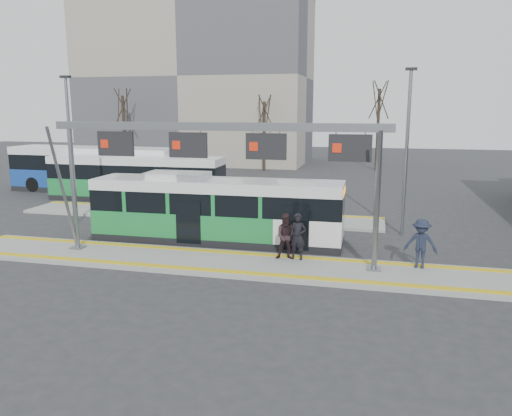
{
  "coord_description": "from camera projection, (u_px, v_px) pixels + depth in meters",
  "views": [
    {
      "loc": [
        5.38,
        -17.41,
        5.87
      ],
      "look_at": [
        0.48,
        3.0,
        1.65
      ],
      "focal_mm": 35.0,
      "sensor_mm": 36.0,
      "label": 1
    }
  ],
  "objects": [
    {
      "name": "tactile_second",
      "position": [
        205.0,
        209.0,
        28.59
      ],
      "size": [
        20.0,
        0.35,
        0.02
      ],
      "color": "gold",
      "rests_on": "platform_second"
    },
    {
      "name": "ground",
      "position": [
        225.0,
        265.0,
        18.99
      ],
      "size": [
        120.0,
        120.0,
        0.0
      ],
      "primitive_type": "plane",
      "color": "#2D2D30",
      "rests_on": "ground"
    },
    {
      "name": "hero_bus",
      "position": [
        216.0,
        210.0,
        22.15
      ],
      "size": [
        11.14,
        2.51,
        3.05
      ],
      "rotation": [
        0.0,
        0.0,
        0.01
      ],
      "color": "black",
      "rests_on": "ground"
    },
    {
      "name": "lamp_west",
      "position": [
        70.0,
        147.0,
        25.13
      ],
      "size": [
        0.5,
        0.25,
        7.44
      ],
      "color": "slate",
      "rests_on": "ground"
    },
    {
      "name": "apartment_block",
      "position": [
        198.0,
        77.0,
        54.7
      ],
      "size": [
        24.5,
        12.5,
        18.4
      ],
      "color": "gray",
      "rests_on": "ground"
    },
    {
      "name": "lamp_east",
      "position": [
        407.0,
        149.0,
        22.72
      ],
      "size": [
        0.5,
        0.25,
        7.63
      ],
      "color": "slate",
      "rests_on": "ground"
    },
    {
      "name": "platform_second",
      "position": [
        198.0,
        215.0,
        27.51
      ],
      "size": [
        20.0,
        3.0,
        0.15
      ],
      "primitive_type": "cube",
      "color": "gray",
      "rests_on": "ground"
    },
    {
      "name": "gantry",
      "position": [
        217.0,
        151.0,
        18.46
      ],
      "size": [
        13.0,
        1.68,
        5.2
      ],
      "color": "slate",
      "rests_on": "platform_main"
    },
    {
      "name": "tree_left",
      "position": [
        264.0,
        111.0,
        46.39
      ],
      "size": [
        1.4,
        1.4,
        7.33
      ],
      "color": "#382B21",
      "rests_on": "ground"
    },
    {
      "name": "tactile_main",
      "position": [
        225.0,
        261.0,
        18.96
      ],
      "size": [
        22.0,
        2.65,
        0.02
      ],
      "color": "gold",
      "rests_on": "platform_main"
    },
    {
      "name": "passenger_b",
      "position": [
        287.0,
        237.0,
        19.05
      ],
      "size": [
        0.97,
        0.81,
        1.79
      ],
      "primitive_type": "imported",
      "rotation": [
        0.0,
        0.0,
        0.16
      ],
      "color": "black",
      "rests_on": "platform_main"
    },
    {
      "name": "bg_bus_blue",
      "position": [
        95.0,
        170.0,
        35.32
      ],
      "size": [
        12.21,
        3.05,
        3.17
      ],
      "rotation": [
        0.0,
        0.0,
        -0.03
      ],
      "color": "black",
      "rests_on": "ground"
    },
    {
      "name": "platform_main",
      "position": [
        225.0,
        263.0,
        18.97
      ],
      "size": [
        22.0,
        3.0,
        0.15
      ],
      "primitive_type": "cube",
      "color": "gray",
      "rests_on": "ground"
    },
    {
      "name": "passenger_a",
      "position": [
        298.0,
        237.0,
        19.05
      ],
      "size": [
        0.7,
        0.5,
        1.79
      ],
      "primitive_type": "imported",
      "rotation": [
        0.0,
        0.0,
        -0.11
      ],
      "color": "black",
      "rests_on": "platform_main"
    },
    {
      "name": "tree_mid",
      "position": [
        379.0,
        100.0,
        46.53
      ],
      "size": [
        1.4,
        1.4,
        8.66
      ],
      "color": "#382B21",
      "rests_on": "ground"
    },
    {
      "name": "bg_bus_green",
      "position": [
        136.0,
        179.0,
        32.1
      ],
      "size": [
        11.38,
        2.61,
        2.83
      ],
      "rotation": [
        0.0,
        0.0,
        0.02
      ],
      "color": "black",
      "rests_on": "ground"
    },
    {
      "name": "tree_far",
      "position": [
        123.0,
        106.0,
        47.83
      ],
      "size": [
        1.4,
        1.4,
        7.98
      ],
      "color": "#382B21",
      "rests_on": "ground"
    },
    {
      "name": "passenger_c",
      "position": [
        421.0,
        243.0,
        18.03
      ],
      "size": [
        1.28,
        0.89,
        1.81
      ],
      "primitive_type": "imported",
      "rotation": [
        0.0,
        0.0,
        -0.2
      ],
      "color": "#1D2234",
      "rests_on": "platform_main"
    }
  ]
}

